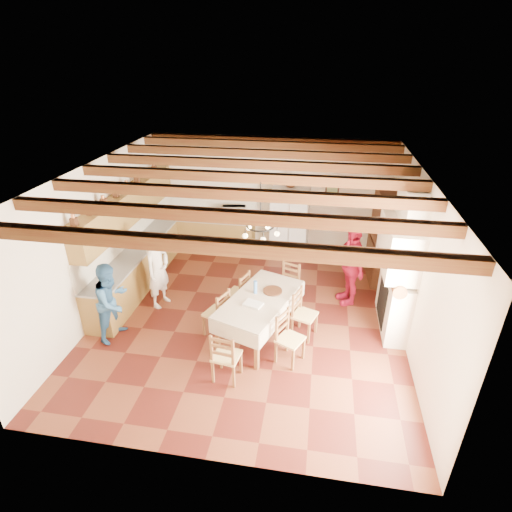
# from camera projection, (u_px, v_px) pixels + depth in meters

# --- Properties ---
(floor) EXTENTS (6.00, 6.50, 0.02)m
(floor) POSITION_uv_depth(u_px,v_px,m) (249.00, 317.00, 8.16)
(floor) COLOR #491610
(floor) RESTS_ON ground
(ceiling) EXTENTS (6.00, 6.50, 0.02)m
(ceiling) POSITION_uv_depth(u_px,v_px,m) (247.00, 172.00, 6.77)
(ceiling) COLOR white
(ceiling) RESTS_ON ground
(wall_back) EXTENTS (6.00, 0.02, 3.00)m
(wall_back) POSITION_uv_depth(u_px,v_px,m) (271.00, 195.00, 10.33)
(wall_back) COLOR beige
(wall_back) RESTS_ON ground
(wall_front) EXTENTS (6.00, 0.02, 3.00)m
(wall_front) POSITION_uv_depth(u_px,v_px,m) (198.00, 376.00, 4.61)
(wall_front) COLOR beige
(wall_front) RESTS_ON ground
(wall_left) EXTENTS (0.02, 6.50, 3.00)m
(wall_left) POSITION_uv_depth(u_px,v_px,m) (99.00, 240.00, 7.90)
(wall_left) COLOR beige
(wall_left) RESTS_ON ground
(wall_right) EXTENTS (0.02, 6.50, 3.00)m
(wall_right) POSITION_uv_depth(u_px,v_px,m) (416.00, 263.00, 7.03)
(wall_right) COLOR beige
(wall_right) RESTS_ON ground
(ceiling_beams) EXTENTS (6.00, 6.30, 0.16)m
(ceiling_beams) POSITION_uv_depth(u_px,v_px,m) (247.00, 177.00, 6.82)
(ceiling_beams) COLOR #3D170D
(ceiling_beams) RESTS_ON ground
(lower_cabinets_left) EXTENTS (0.60, 4.30, 0.86)m
(lower_cabinets_left) POSITION_uv_depth(u_px,v_px,m) (143.00, 264.00, 9.27)
(lower_cabinets_left) COLOR brown
(lower_cabinets_left) RESTS_ON ground
(lower_cabinets_back) EXTENTS (2.30, 0.60, 0.86)m
(lower_cabinets_back) POSITION_uv_depth(u_px,v_px,m) (212.00, 234.00, 10.77)
(lower_cabinets_back) COLOR brown
(lower_cabinets_back) RESTS_ON ground
(countertop_left) EXTENTS (0.62, 4.30, 0.04)m
(countertop_left) POSITION_uv_depth(u_px,v_px,m) (140.00, 246.00, 9.06)
(countertop_left) COLOR gray
(countertop_left) RESTS_ON lower_cabinets_left
(countertop_back) EXTENTS (2.34, 0.62, 0.04)m
(countertop_back) POSITION_uv_depth(u_px,v_px,m) (211.00, 218.00, 10.56)
(countertop_back) COLOR gray
(countertop_back) RESTS_ON lower_cabinets_back
(backsplash_left) EXTENTS (0.03, 4.30, 0.60)m
(backsplash_left) POSITION_uv_depth(u_px,v_px,m) (126.00, 233.00, 8.96)
(backsplash_left) COLOR white
(backsplash_left) RESTS_ON ground
(backsplash_back) EXTENTS (2.30, 0.03, 0.60)m
(backsplash_back) POSITION_uv_depth(u_px,v_px,m) (213.00, 203.00, 10.66)
(backsplash_back) COLOR white
(backsplash_back) RESTS_ON ground
(upper_cabinets) EXTENTS (0.35, 4.20, 0.70)m
(upper_cabinets) POSITION_uv_depth(u_px,v_px,m) (129.00, 206.00, 8.64)
(upper_cabinets) COLOR brown
(upper_cabinets) RESTS_ON ground
(fireplace) EXTENTS (0.56, 1.60, 2.80)m
(fireplace) POSITION_uv_depth(u_px,v_px,m) (396.00, 262.00, 7.30)
(fireplace) COLOR #EFE0C6
(fireplace) RESTS_ON ground
(wall_picture) EXTENTS (0.34, 0.03, 0.42)m
(wall_picture) POSITION_uv_depth(u_px,v_px,m) (333.00, 186.00, 9.91)
(wall_picture) COLOR black
(wall_picture) RESTS_ON ground
(refrigerator) EXTENTS (0.97, 0.82, 1.85)m
(refrigerator) POSITION_uv_depth(u_px,v_px,m) (290.00, 222.00, 10.26)
(refrigerator) COLOR silver
(refrigerator) RESTS_ON floor
(hutch) EXTENTS (0.56, 1.21, 2.15)m
(hutch) POSITION_uv_depth(u_px,v_px,m) (383.00, 236.00, 9.07)
(hutch) COLOR #371F10
(hutch) RESTS_ON floor
(dining_table) EXTENTS (1.54, 2.10, 0.83)m
(dining_table) POSITION_uv_depth(u_px,v_px,m) (260.00, 302.00, 7.31)
(dining_table) COLOR beige
(dining_table) RESTS_ON floor
(chandelier) EXTENTS (0.47, 0.47, 0.03)m
(chandelier) POSITION_uv_depth(u_px,v_px,m) (260.00, 226.00, 6.62)
(chandelier) COLOR black
(chandelier) RESTS_ON ground
(chair_left_near) EXTENTS (0.53, 0.54, 0.96)m
(chair_left_near) POSITION_uv_depth(u_px,v_px,m) (216.00, 312.00, 7.47)
(chair_left_near) COLOR brown
(chair_left_near) RESTS_ON floor
(chair_left_far) EXTENTS (0.51, 0.52, 0.96)m
(chair_left_far) POSITION_uv_depth(u_px,v_px,m) (237.00, 293.00, 8.07)
(chair_left_far) COLOR brown
(chair_left_far) RESTS_ON floor
(chair_right_near) EXTENTS (0.54, 0.55, 0.96)m
(chair_right_near) POSITION_uv_depth(u_px,v_px,m) (290.00, 338.00, 6.79)
(chair_right_near) COLOR brown
(chair_right_near) RESTS_ON floor
(chair_right_far) EXTENTS (0.52, 0.53, 0.96)m
(chair_right_far) POSITION_uv_depth(u_px,v_px,m) (305.00, 314.00, 7.41)
(chair_right_far) COLOR brown
(chair_right_far) RESTS_ON floor
(chair_end_near) EXTENTS (0.47, 0.46, 0.96)m
(chair_end_near) POSITION_uv_depth(u_px,v_px,m) (227.00, 355.00, 6.42)
(chair_end_near) COLOR brown
(chair_end_near) RESTS_ON floor
(chair_end_far) EXTENTS (0.53, 0.52, 0.96)m
(chair_end_far) POSITION_uv_depth(u_px,v_px,m) (287.00, 286.00, 8.31)
(chair_end_far) COLOR brown
(chair_end_far) RESTS_ON floor
(person_man) EXTENTS (0.56, 0.69, 1.66)m
(person_man) POSITION_uv_depth(u_px,v_px,m) (158.00, 270.00, 8.19)
(person_man) COLOR silver
(person_man) RESTS_ON floor
(person_woman_blue) EXTENTS (0.73, 0.86, 1.53)m
(person_woman_blue) POSITION_uv_depth(u_px,v_px,m) (112.00, 301.00, 7.28)
(person_woman_blue) COLOR #2F6092
(person_woman_blue) RESTS_ON floor
(person_woman_red) EXTENTS (0.75, 1.12, 1.77)m
(person_woman_red) POSITION_uv_depth(u_px,v_px,m) (351.00, 265.00, 8.27)
(person_woman_red) COLOR #A6112F
(person_woman_red) RESTS_ON floor
(microwave) EXTENTS (0.66, 0.50, 0.33)m
(microwave) POSITION_uv_depth(u_px,v_px,m) (234.00, 213.00, 10.39)
(microwave) COLOR silver
(microwave) RESTS_ON countertop_back
(fridge_vase) EXTENTS (0.32, 0.32, 0.33)m
(fridge_vase) POSITION_uv_depth(u_px,v_px,m) (291.00, 180.00, 9.76)
(fridge_vase) COLOR #371F10
(fridge_vase) RESTS_ON refrigerator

